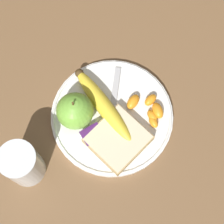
{
  "coord_description": "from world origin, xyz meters",
  "views": [
    {
      "loc": [
        0.12,
        0.21,
        0.73
      ],
      "look_at": [
        0.0,
        0.0,
        0.03
      ],
      "focal_mm": 60.0,
      "sensor_mm": 36.0,
      "label": 1
    }
  ],
  "objects_px": {
    "banana": "(103,105)",
    "bread_slice": "(118,139)",
    "apple": "(75,111)",
    "juice_glass": "(23,164)",
    "plate": "(112,116)",
    "jam_packet": "(92,135)",
    "fork": "(112,110)"
  },
  "relations": [
    {
      "from": "banana",
      "to": "bread_slice",
      "type": "xyz_separation_m",
      "value": [
        0.01,
        0.07,
        -0.01
      ]
    },
    {
      "from": "banana",
      "to": "bread_slice",
      "type": "relative_size",
      "value": 1.54
    },
    {
      "from": "apple",
      "to": "bread_slice",
      "type": "xyz_separation_m",
      "value": [
        -0.05,
        0.09,
        -0.03
      ]
    },
    {
      "from": "banana",
      "to": "bread_slice",
      "type": "distance_m",
      "value": 0.07
    },
    {
      "from": "juice_glass",
      "to": "banana",
      "type": "xyz_separation_m",
      "value": [
        -0.19,
        -0.03,
        -0.02
      ]
    },
    {
      "from": "plate",
      "to": "banana",
      "type": "bearing_deg",
      "value": -72.74
    },
    {
      "from": "bread_slice",
      "to": "jam_packet",
      "type": "height_order",
      "value": "same"
    },
    {
      "from": "bread_slice",
      "to": "jam_packet",
      "type": "xyz_separation_m",
      "value": [
        0.04,
        -0.03,
        -0.0
      ]
    },
    {
      "from": "bread_slice",
      "to": "juice_glass",
      "type": "bearing_deg",
      "value": -13.79
    },
    {
      "from": "fork",
      "to": "jam_packet",
      "type": "bearing_deg",
      "value": -27.74
    },
    {
      "from": "apple",
      "to": "jam_packet",
      "type": "xyz_separation_m",
      "value": [
        -0.01,
        0.05,
        -0.03
      ]
    },
    {
      "from": "plate",
      "to": "banana",
      "type": "distance_m",
      "value": 0.03
    },
    {
      "from": "banana",
      "to": "bread_slice",
      "type": "bearing_deg",
      "value": 81.99
    },
    {
      "from": "bread_slice",
      "to": "banana",
      "type": "bearing_deg",
      "value": -98.01
    },
    {
      "from": "fork",
      "to": "banana",
      "type": "bearing_deg",
      "value": -99.48
    },
    {
      "from": "apple",
      "to": "fork",
      "type": "relative_size",
      "value": 0.59
    },
    {
      "from": "apple",
      "to": "banana",
      "type": "relative_size",
      "value": 0.43
    },
    {
      "from": "plate",
      "to": "apple",
      "type": "xyz_separation_m",
      "value": [
        0.06,
        -0.03,
        0.04
      ]
    },
    {
      "from": "plate",
      "to": "apple",
      "type": "bearing_deg",
      "value": -28.15
    },
    {
      "from": "apple",
      "to": "jam_packet",
      "type": "relative_size",
      "value": 2.02
    },
    {
      "from": "bread_slice",
      "to": "plate",
      "type": "bearing_deg",
      "value": -108.64
    },
    {
      "from": "banana",
      "to": "jam_packet",
      "type": "height_order",
      "value": "banana"
    },
    {
      "from": "apple",
      "to": "fork",
      "type": "distance_m",
      "value": 0.08
    },
    {
      "from": "juice_glass",
      "to": "jam_packet",
      "type": "xyz_separation_m",
      "value": [
        -0.14,
        0.01,
        -0.02
      ]
    },
    {
      "from": "apple",
      "to": "juice_glass",
      "type": "bearing_deg",
      "value": 17.35
    },
    {
      "from": "juice_glass",
      "to": "bread_slice",
      "type": "relative_size",
      "value": 0.82
    },
    {
      "from": "juice_glass",
      "to": "jam_packet",
      "type": "height_order",
      "value": "juice_glass"
    },
    {
      "from": "juice_glass",
      "to": "banana",
      "type": "relative_size",
      "value": 0.53
    },
    {
      "from": "juice_glass",
      "to": "bread_slice",
      "type": "bearing_deg",
      "value": 166.21
    },
    {
      "from": "banana",
      "to": "fork",
      "type": "distance_m",
      "value": 0.02
    },
    {
      "from": "banana",
      "to": "jam_packet",
      "type": "relative_size",
      "value": 4.74
    },
    {
      "from": "apple",
      "to": "fork",
      "type": "height_order",
      "value": "apple"
    }
  ]
}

